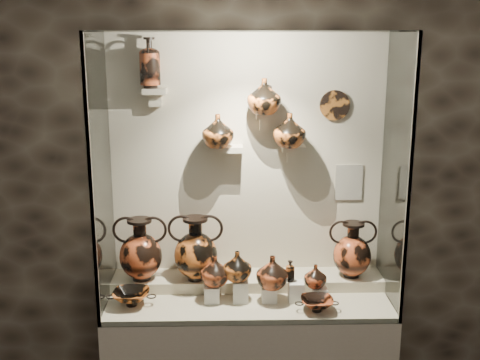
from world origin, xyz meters
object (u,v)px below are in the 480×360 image
object	(u,v)px
kylix_left	(131,296)
lekythos_tall	(150,59)
jug_c	(272,272)
amphora_mid	(196,248)
kylix_right	(317,303)
amphora_right	(352,249)
jug_e	(315,276)
jug_a	(215,271)
amphora_left	(141,249)
jug_b	(237,266)
ovoid_vase_a	(218,131)
ovoid_vase_c	(290,130)
ovoid_vase_b	(264,96)
lekythos_small	(290,270)

from	to	relation	value
kylix_left	lekythos_tall	size ratio (longest dim) A/B	0.83
jug_c	kylix_left	bearing A→B (deg)	159.61
amphora_mid	jug_c	world-z (taller)	amphora_mid
amphora_mid	kylix_right	world-z (taller)	amphora_mid
amphora_right	jug_e	distance (m)	0.33
amphora_mid	jug_a	size ratio (longest dim) A/B	2.21
amphora_left	kylix_right	size ratio (longest dim) A/B	1.64
jug_b	amphora_mid	bearing A→B (deg)	145.60
ovoid_vase_a	ovoid_vase_c	bearing A→B (deg)	3.01
amphora_right	jug_b	bearing A→B (deg)	-143.30
jug_e	ovoid_vase_b	xyz separation A→B (m)	(-0.30, 0.22, 1.04)
jug_e	ovoid_vase_a	size ratio (longest dim) A/B	0.71
kylix_right	ovoid_vase_b	world-z (taller)	ovoid_vase_b
amphora_mid	ovoid_vase_b	size ratio (longest dim) A/B	1.91
ovoid_vase_a	amphora_right	bearing A→B (deg)	0.19
amphora_right	lekythos_small	distance (m)	0.45
ovoid_vase_b	kylix_left	bearing A→B (deg)	-136.21
jug_e	lekythos_small	world-z (taller)	lekythos_small
amphora_mid	ovoid_vase_c	size ratio (longest dim) A/B	1.96
kylix_right	ovoid_vase_c	bearing A→B (deg)	131.65
lekythos_small	lekythos_tall	xyz separation A→B (m)	(-0.82, 0.26, 1.21)
kylix_left	ovoid_vase_b	bearing A→B (deg)	12.39
ovoid_vase_a	jug_b	bearing A→B (deg)	-60.90
amphora_mid	ovoid_vase_c	xyz separation A→B (m)	(0.57, 0.06, 0.72)
jug_c	kylix_left	distance (m)	0.84
amphora_left	amphora_right	xyz separation A→B (m)	(1.31, 0.02, -0.02)
amphora_mid	kylix_left	world-z (taller)	amphora_mid
amphora_mid	ovoid_vase_c	bearing A→B (deg)	7.93
lekythos_small	ovoid_vase_c	size ratio (longest dim) A/B	0.70
kylix_right	ovoid_vase_c	size ratio (longest dim) A/B	1.17
amphora_right	lekythos_tall	world-z (taller)	lekythos_tall
jug_a	jug_c	size ratio (longest dim) A/B	0.92
amphora_right	kylix_left	world-z (taller)	amphora_right
jug_e	ovoid_vase_a	world-z (taller)	ovoid_vase_a
jug_e	kylix_right	xyz separation A→B (m)	(-0.01, -0.15, -0.10)
jug_b	jug_e	bearing A→B (deg)	-1.28
amphora_left	kylix_left	distance (m)	0.31
amphora_right	jug_e	bearing A→B (deg)	-121.86
jug_b	kylix_left	xyz separation A→B (m)	(-0.62, -0.05, -0.16)
jug_a	kylix_right	distance (m)	0.62
lekythos_small	kylix_left	size ratio (longest dim) A/B	0.52
amphora_right	kylix_left	bearing A→B (deg)	-147.65
amphora_left	ovoid_vase_a	bearing A→B (deg)	-2.14
jug_c	lekythos_tall	size ratio (longest dim) A/B	0.60
amphora_mid	ovoid_vase_b	world-z (taller)	ovoid_vase_b
kylix_left	kylix_right	distance (m)	1.08
amphora_right	kylix_right	world-z (taller)	amphora_right
amphora_left	lekythos_tall	distance (m)	1.14
amphora_left	ovoid_vase_c	distance (m)	1.16
lekythos_small	kylix_left	world-z (taller)	lekythos_small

